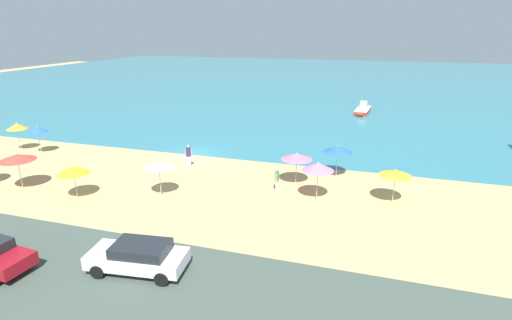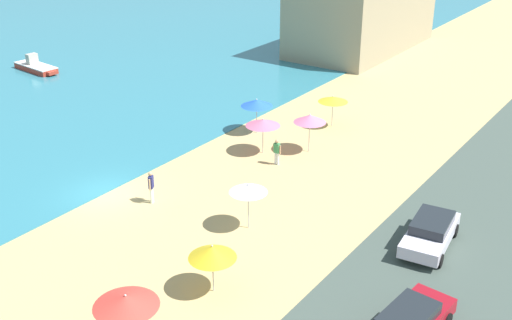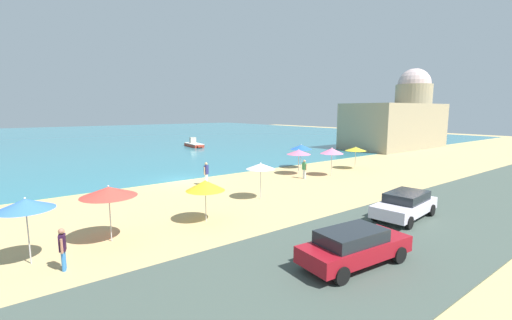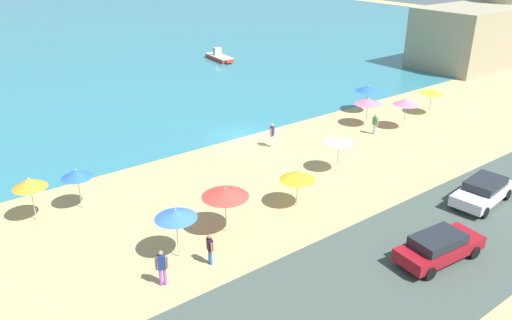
# 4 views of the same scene
# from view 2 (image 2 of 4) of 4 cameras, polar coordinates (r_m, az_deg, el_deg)

# --- Properties ---
(ground_plane) EXTENTS (160.00, 160.00, 0.00)m
(ground_plane) POSITION_cam_2_polar(r_m,az_deg,el_deg) (36.56, -13.24, -2.93)
(ground_plane) COLOR tan
(coastal_road) EXTENTS (80.00, 8.00, 0.06)m
(coastal_road) POSITION_cam_2_polar(r_m,az_deg,el_deg) (27.53, 13.71, -12.78)
(coastal_road) COLOR #404E46
(coastal_road) RESTS_ON ground_plane
(beach_umbrella_0) EXTENTS (2.42, 2.42, 2.56)m
(beach_umbrella_0) POSITION_cam_2_polar(r_m,az_deg,el_deg) (23.94, -11.49, -12.18)
(beach_umbrella_0) COLOR #B2B2B7
(beach_umbrella_0) RESTS_ON ground_plane
(beach_umbrella_1) EXTENTS (1.91, 1.91, 2.45)m
(beach_umbrella_1) POSITION_cam_2_polar(r_m,az_deg,el_deg) (31.28, -0.70, -2.57)
(beach_umbrella_1) COLOR #B2B2B7
(beach_umbrella_1) RESTS_ON ground_plane
(beach_umbrella_2) EXTENTS (2.15, 2.15, 2.43)m
(beach_umbrella_2) POSITION_cam_2_polar(r_m,az_deg,el_deg) (43.17, 0.06, 5.10)
(beach_umbrella_2) COLOR #B2B2B7
(beach_umbrella_2) RESTS_ON ground_plane
(beach_umbrella_4) EXTENTS (2.04, 2.04, 2.28)m
(beach_umbrella_4) POSITION_cam_2_polar(r_m,az_deg,el_deg) (26.84, -3.90, -8.17)
(beach_umbrella_4) COLOR #B2B2B7
(beach_umbrella_4) RESTS_ON ground_plane
(beach_umbrella_7) EXTENTS (2.05, 2.05, 2.55)m
(beach_umbrella_7) POSITION_cam_2_polar(r_m,az_deg,el_deg) (40.21, 4.81, 3.69)
(beach_umbrella_7) COLOR #B2B2B7
(beach_umbrella_7) RESTS_ON ground_plane
(beach_umbrella_8) EXTENTS (2.19, 2.19, 2.32)m
(beach_umbrella_8) POSITION_cam_2_polar(r_m,az_deg,el_deg) (39.96, 0.62, 3.35)
(beach_umbrella_8) COLOR #B2B2B7
(beach_umbrella_8) RESTS_ON ground_plane
(beach_umbrella_9) EXTENTS (2.06, 2.06, 2.25)m
(beach_umbrella_9) POSITION_cam_2_polar(r_m,az_deg,el_deg) (44.64, 6.87, 5.39)
(beach_umbrella_9) COLOR #B2B2B7
(beach_umbrella_9) RESTS_ON ground_plane
(bather_2) EXTENTS (0.52, 0.36, 1.82)m
(bather_2) POSITION_cam_2_polar(r_m,az_deg,el_deg) (34.67, -9.30, -2.24)
(bather_2) COLOR white
(bather_2) RESTS_ON ground_plane
(bather_3) EXTENTS (0.24, 0.57, 1.63)m
(bather_3) POSITION_cam_2_polar(r_m,az_deg,el_deg) (38.76, 1.86, 0.84)
(bather_3) COLOR white
(bather_3) RESTS_ON ground_plane
(parked_car_1) EXTENTS (4.63, 2.37, 1.40)m
(parked_car_1) POSITION_cam_2_polar(r_m,az_deg,el_deg) (31.48, 15.25, -6.17)
(parked_car_1) COLOR silver
(parked_car_1) RESTS_ON coastal_road
(skiff_nearshore) EXTENTS (2.05, 5.16, 1.46)m
(skiff_nearshore) POSITION_cam_2_polar(r_m,az_deg,el_deg) (61.04, -18.98, 7.84)
(skiff_nearshore) COLOR #B43625
(skiff_nearshore) RESTS_ON sea
(harbor_fortress) EXTENTS (17.18, 8.32, 12.42)m
(harbor_fortress) POSITION_cam_2_polar(r_m,az_deg,el_deg) (67.15, 10.13, 13.62)
(harbor_fortress) COLOR gray
(harbor_fortress) RESTS_ON ground_plane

